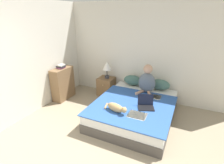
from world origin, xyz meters
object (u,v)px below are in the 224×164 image
(bookshelf, at_px, (63,84))
(laptop_open, at_px, (146,105))
(cat_tabby, at_px, (116,108))
(bed, at_px, (135,109))
(pillow_near, at_px, (133,80))
(table_lamp, at_px, (107,67))
(book_stack_top, at_px, (61,66))
(person_sitting, at_px, (147,81))
(nightstand, at_px, (106,86))
(pillow_far, at_px, (160,85))

(bookshelf, bearing_deg, laptop_open, -6.15)
(cat_tabby, bearing_deg, bookshelf, 176.81)
(bed, distance_m, cat_tabby, 0.68)
(pillow_near, bearing_deg, table_lamp, -175.88)
(pillow_near, distance_m, table_lamp, 0.81)
(table_lamp, distance_m, book_stack_top, 1.24)
(person_sitting, bearing_deg, laptop_open, -75.86)
(nightstand, relative_size, table_lamp, 1.08)
(pillow_near, relative_size, cat_tabby, 0.89)
(person_sitting, height_order, book_stack_top, person_sitting)
(nightstand, height_order, book_stack_top, book_stack_top)
(laptop_open, height_order, table_lamp, table_lamp)
(bed, xyz_separation_m, table_lamp, (-1.12, 0.83, 0.64))
(bed, relative_size, person_sitting, 2.92)
(bookshelf, height_order, book_stack_top, book_stack_top)
(nightstand, distance_m, table_lamp, 0.59)
(cat_tabby, distance_m, bookshelf, 2.03)
(bed, relative_size, nightstand, 4.03)
(bookshelf, bearing_deg, nightstand, 37.01)
(bed, bearing_deg, bookshelf, 177.39)
(book_stack_top, bearing_deg, pillow_near, 23.92)
(cat_tabby, xyz_separation_m, bookshelf, (-1.91, 0.67, -0.06))
(pillow_near, bearing_deg, cat_tabby, -83.85)
(book_stack_top, bearing_deg, laptop_open, -6.28)
(pillow_far, distance_m, bookshelf, 2.61)
(person_sitting, relative_size, table_lamp, 1.49)
(pillow_far, height_order, laptop_open, pillow_far)
(laptop_open, relative_size, nightstand, 0.80)
(pillow_far, xyz_separation_m, cat_tabby, (-0.57, -1.46, -0.05))
(pillow_near, relative_size, table_lamp, 1.04)
(pillow_far, relative_size, book_stack_top, 2.41)
(person_sitting, xyz_separation_m, cat_tabby, (-0.30, -1.15, -0.21))
(table_lamp, relative_size, book_stack_top, 2.32)
(pillow_near, distance_m, book_stack_top, 1.96)
(bed, height_order, pillow_near, pillow_near)
(nightstand, bearing_deg, cat_tabby, -56.18)
(person_sitting, relative_size, nightstand, 1.38)
(laptop_open, bearing_deg, pillow_near, 99.67)
(table_lamp, height_order, bookshelf, table_lamp)
(bed, bearing_deg, pillow_far, 67.48)
(cat_tabby, distance_m, table_lamp, 1.71)
(nightstand, bearing_deg, table_lamp, -2.52)
(laptop_open, bearing_deg, nightstand, 123.22)
(bed, relative_size, cat_tabby, 3.72)
(pillow_near, bearing_deg, nightstand, -176.13)
(bed, relative_size, bookshelf, 2.35)
(nightstand, bearing_deg, laptop_open, -34.69)
(laptop_open, xyz_separation_m, nightstand, (-1.43, 0.99, -0.22))
(cat_tabby, bearing_deg, pillow_far, 84.77)
(pillow_far, distance_m, person_sitting, 0.44)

